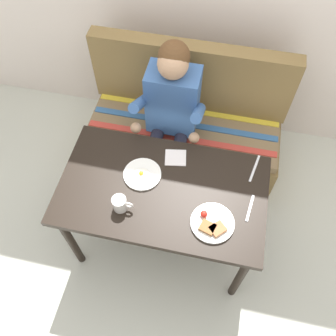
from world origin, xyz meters
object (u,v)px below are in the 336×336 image
at_px(table, 163,195).
at_px(couch, 185,131).
at_px(plate_eggs, 142,174).
at_px(coffee_mug, 120,203).
at_px(fork, 250,208).
at_px(napkin, 176,158).
at_px(knife, 255,168).
at_px(person, 171,110).
at_px(plate_breakfast, 212,224).

relative_size(table, couch, 0.83).
bearing_deg(plate_eggs, coffee_mug, -105.12).
bearing_deg(plate_eggs, fork, -7.54).
relative_size(napkin, knife, 0.63).
xyz_separation_m(napkin, fork, (0.47, -0.24, -0.00)).
distance_m(table, person, 0.60).
bearing_deg(knife, plate_eggs, -152.41).
distance_m(couch, plate_breakfast, 1.06).
bearing_deg(plate_eggs, knife, 16.04).
height_order(couch, fork, couch).
xyz_separation_m(person, coffee_mug, (-0.12, -0.76, 0.04)).
height_order(couch, coffee_mug, couch).
height_order(table, fork, fork).
height_order(plate_eggs, napkin, plate_eggs).
relative_size(couch, plate_eggs, 6.45).
bearing_deg(couch, napkin, -86.74).
bearing_deg(person, fork, -46.45).
distance_m(plate_breakfast, coffee_mug, 0.51).
relative_size(person, fork, 7.13).
bearing_deg(napkin, fork, -27.37).
height_order(plate_breakfast, napkin, plate_breakfast).
distance_m(plate_eggs, coffee_mug, 0.24).
relative_size(coffee_mug, fork, 0.69).
distance_m(couch, fork, 1.02).
distance_m(person, knife, 0.67).
height_order(napkin, fork, napkin).
bearing_deg(person, couch, 66.39).
bearing_deg(coffee_mug, table, 40.16).
height_order(person, plate_breakfast, person).
bearing_deg(napkin, person, 106.36).
bearing_deg(table, coffee_mug, -139.84).
distance_m(table, fork, 0.51).
bearing_deg(person, table, -82.61).
relative_size(coffee_mug, napkin, 0.93).
height_order(plate_eggs, knife, plate_eggs).
relative_size(napkin, fork, 0.75).
height_order(table, plate_breakfast, plate_breakfast).
relative_size(plate_breakfast, plate_eggs, 1.07).
bearing_deg(couch, plate_breakfast, -71.39).
xyz_separation_m(plate_breakfast, plate_eggs, (-0.45, 0.23, -0.00)).
distance_m(plate_breakfast, fork, 0.24).
height_order(table, person, person).
relative_size(person, napkin, 9.56).
xyz_separation_m(plate_breakfast, knife, (0.19, 0.41, -0.01)).
relative_size(plate_eggs, fork, 1.31).
relative_size(person, plate_eggs, 5.43).
xyz_separation_m(napkin, knife, (0.48, 0.02, -0.00)).
height_order(couch, person, person).
distance_m(table, plate_breakfast, 0.36).
xyz_separation_m(coffee_mug, knife, (0.71, 0.42, -0.05)).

